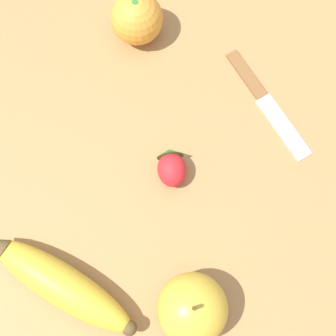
% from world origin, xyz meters
% --- Properties ---
extents(ground_plane, '(3.00, 3.00, 0.00)m').
position_xyz_m(ground_plane, '(0.00, 0.00, 0.00)').
color(ground_plane, '#A87A47').
extents(banana, '(0.05, 0.20, 0.04)m').
position_xyz_m(banana, '(0.15, -0.03, 0.02)').
color(banana, gold).
rests_on(banana, ground_plane).
extents(orange, '(0.07, 0.07, 0.07)m').
position_xyz_m(orange, '(-0.18, -0.14, 0.03)').
color(orange, orange).
rests_on(orange, ground_plane).
extents(strawberry, '(0.06, 0.06, 0.04)m').
position_xyz_m(strawberry, '(-0.04, 0.00, 0.02)').
color(strawberry, red).
rests_on(strawberry, ground_plane).
extents(apple, '(0.08, 0.08, 0.08)m').
position_xyz_m(apple, '(0.09, 0.11, 0.03)').
color(apple, gold).
rests_on(apple, ground_plane).
extents(paring_knife, '(0.10, 0.16, 0.01)m').
position_xyz_m(paring_knife, '(-0.18, 0.06, 0.00)').
color(paring_knife, silver).
rests_on(paring_knife, ground_plane).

